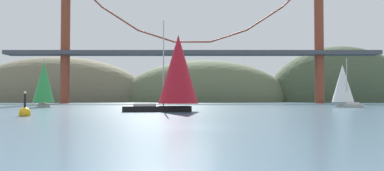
# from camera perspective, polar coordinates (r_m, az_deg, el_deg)

# --- Properties ---
(ground_plane) EXTENTS (360.00, 360.00, 0.00)m
(ground_plane) POSITION_cam_1_polar(r_m,az_deg,el_deg) (24.05, 0.10, -6.05)
(ground_plane) COLOR #426075
(headland_left) EXTENTS (77.01, 44.00, 36.75)m
(headland_left) POSITION_cam_1_polar(r_m,az_deg,el_deg) (168.21, -19.15, -2.27)
(headland_left) COLOR #6B664C
(headland_left) RESTS_ON ground_plane
(headland_center) EXTENTS (69.92, 44.00, 33.88)m
(headland_center) POSITION_cam_1_polar(r_m,az_deg,el_deg) (159.07, 1.76, -2.40)
(headland_center) COLOR #5B6647
(headland_center) RESTS_ON ground_plane
(headland_right) EXTENTS (58.97, 44.00, 45.32)m
(headland_right) POSITION_cam_1_polar(r_m,az_deg,el_deg) (169.96, 20.64, -2.25)
(headland_right) COLOR #425138
(headland_right) RESTS_ON ground_plane
(suspension_bridge) EXTENTS (113.93, 6.00, 40.65)m
(suspension_bridge) POSITION_cam_1_polar(r_m,az_deg,el_deg) (120.03, -0.04, 5.84)
(suspension_bridge) COLOR brown
(suspension_bridge) RESTS_ON ground_plane
(sailboat_crimson_sail) EXTENTS (9.99, 5.84, 11.52)m
(sailboat_crimson_sail) POSITION_cam_1_polar(r_m,az_deg,el_deg) (49.36, -2.33, 2.01)
(sailboat_crimson_sail) COLOR black
(sailboat_crimson_sail) RESTS_ON ground_plane
(sailboat_green_sail) EXTENTS (5.59, 7.77, 9.13)m
(sailboat_green_sail) POSITION_cam_1_polar(r_m,az_deg,el_deg) (75.84, -20.96, 0.24)
(sailboat_green_sail) COLOR #B7B2A8
(sailboat_green_sail) RESTS_ON ground_plane
(sailboat_white_mainsail) EXTENTS (4.56, 7.54, 9.04)m
(sailboat_white_mainsail) POSITION_cam_1_polar(r_m,az_deg,el_deg) (77.77, 21.16, 0.10)
(sailboat_white_mainsail) COLOR #B7B2A8
(sailboat_white_mainsail) RESTS_ON ground_plane
(channel_buoy) EXTENTS (1.10, 1.10, 2.64)m
(channel_buoy) POSITION_cam_1_polar(r_m,az_deg,el_deg) (40.79, -23.34, -3.62)
(channel_buoy) COLOR gold
(channel_buoy) RESTS_ON ground_plane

